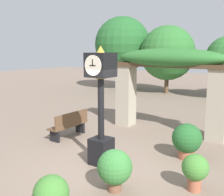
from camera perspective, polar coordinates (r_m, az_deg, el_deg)
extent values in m
plane|color=#7F6B5B|center=(7.34, -1.83, -14.15)|extent=(60.00, 60.00, 0.00)
cube|color=black|center=(7.51, -2.20, -10.70)|extent=(0.52, 0.52, 0.70)
cylinder|color=black|center=(7.19, -2.26, -2.24)|extent=(0.16, 0.16, 1.56)
cylinder|color=gold|center=(7.07, -2.30, 4.13)|extent=(0.26, 0.26, 0.04)
cube|color=black|center=(7.04, -2.32, 6.74)|extent=(0.61, 0.61, 0.61)
cylinder|color=beige|center=(6.80, -3.91, 6.61)|extent=(0.50, 0.02, 0.50)
cylinder|color=beige|center=(7.30, -0.84, 6.86)|extent=(0.50, 0.02, 0.50)
cube|color=black|center=(6.78, -3.98, 6.60)|extent=(0.17, 0.01, 0.02)
cube|color=black|center=(6.78, -3.99, 7.23)|extent=(0.02, 0.01, 0.16)
cone|color=gold|center=(7.03, -2.34, 9.91)|extent=(0.21, 0.21, 0.17)
cube|color=#A89E89|center=(11.12, 2.84, 0.52)|extent=(0.61, 0.61, 2.37)
cube|color=#A89E89|center=(9.77, 20.75, -1.42)|extent=(0.61, 0.61, 2.37)
cube|color=#4C3823|center=(9.89, 10.75, 6.50)|extent=(4.73, 0.12, 0.14)
cube|color=#4C3823|center=(10.08, 11.22, 6.54)|extent=(4.73, 0.12, 0.14)
cube|color=#4C3823|center=(10.26, 11.67, 6.58)|extent=(4.73, 0.12, 0.14)
cube|color=#4C3823|center=(10.45, 12.11, 6.63)|extent=(4.73, 0.12, 0.14)
ellipsoid|color=#2D6B2D|center=(10.16, 11.50, 7.94)|extent=(4.03, 1.21, 0.70)
sphere|color=#427F33|center=(5.25, -12.24, -18.34)|extent=(0.63, 0.63, 0.63)
cylinder|color=brown|center=(6.27, 0.55, -17.27)|extent=(0.30, 0.30, 0.26)
sphere|color=#387A38|center=(6.09, 0.55, -13.83)|extent=(0.75, 0.75, 0.75)
cylinder|color=#9E563D|center=(8.19, 14.84, -10.87)|extent=(0.44, 0.44, 0.27)
sphere|color=#235B28|center=(8.04, 14.98, -7.91)|extent=(0.82, 0.82, 0.82)
cylinder|color=#9E563D|center=(6.52, 16.39, -16.34)|extent=(0.29, 0.29, 0.31)
sphere|color=#427F33|center=(6.37, 16.56, -13.35)|extent=(0.57, 0.57, 0.57)
cube|color=brown|center=(9.79, -8.93, -5.49)|extent=(0.42, 1.57, 0.05)
cube|color=brown|center=(9.60, -8.14, -4.23)|extent=(0.04, 1.57, 0.45)
cube|color=black|center=(10.30, -6.48, -5.93)|extent=(0.38, 0.08, 0.39)
cube|color=black|center=(9.43, -11.54, -7.57)|extent=(0.38, 0.08, 0.39)
cylinder|color=brown|center=(21.27, 2.09, 4.37)|extent=(0.28, 0.28, 1.89)
sphere|color=#235B28|center=(21.17, 2.13, 10.80)|extent=(4.10, 4.10, 4.10)
cylinder|color=brown|center=(19.61, 11.01, 3.08)|extent=(0.28, 0.28, 1.45)
sphere|color=#2D6B2D|center=(19.48, 11.21, 8.97)|extent=(3.67, 3.67, 3.67)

